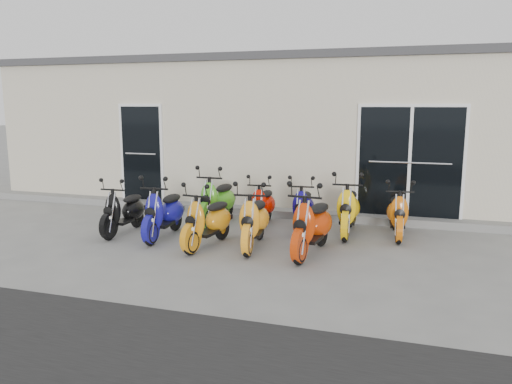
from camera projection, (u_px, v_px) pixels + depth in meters
The scene contains 16 objects.
ground at pixel (245, 241), 8.50m from camera, with size 80.00×80.00×0.00m, color gray.
building at pixel (308, 131), 13.11m from camera, with size 14.00×6.00×3.20m, color beige.
roof_cap at pixel (310, 65), 12.81m from camera, with size 14.20×6.20×0.16m, color #3F3F42.
front_step at pixel (276, 213), 10.39m from camera, with size 14.00×0.40×0.15m, color gray.
door_left at pixel (142, 151), 11.26m from camera, with size 1.07×0.08×2.22m, color black.
door_right at pixel (410, 159), 9.55m from camera, with size 2.02×0.08×2.22m, color black.
scooter_front_black at pixel (123, 205), 8.92m from camera, with size 0.52×1.43×1.06m, color black, non-canonical shape.
scooter_front_blue at pixel (164, 205), 8.64m from camera, with size 0.56×1.55×1.15m, color navy, non-canonical shape.
scooter_front_orange_a at pixel (208, 213), 8.08m from camera, with size 0.55×1.50×1.11m, color orange, non-canonical shape.
scooter_front_orange_b at pixel (254, 213), 8.03m from camera, with size 0.56×1.55×1.15m, color #FF9E1D, non-canonical shape.
scooter_front_red at pixel (312, 217), 7.65m from camera, with size 0.59×1.63×1.20m, color #C43307, non-canonical shape.
scooter_back_green at pixel (217, 194), 9.60m from camera, with size 0.59×1.61×1.19m, color #52BE24, non-canonical shape.
scooter_back_red at pixel (263, 199), 9.44m from camera, with size 0.51×1.41×1.04m, color #C51100, non-canonical shape.
scooter_back_blue at pixel (303, 201), 9.20m from camera, with size 0.52×1.44×1.07m, color #130979, non-canonical shape.
scooter_back_yellow at pixel (348, 202), 8.87m from camera, with size 0.58×1.59×1.18m, color yellow, non-canonical shape.
scooter_back_extra at pixel (398, 207), 8.70m from camera, with size 0.52×1.44×1.07m, color orange, non-canonical shape.
Camera 1 is at (2.64, -7.79, 2.31)m, focal length 35.00 mm.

